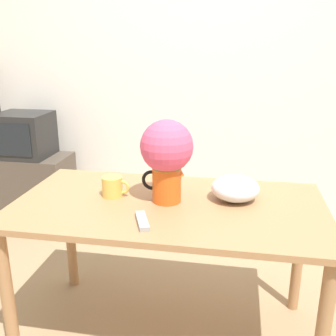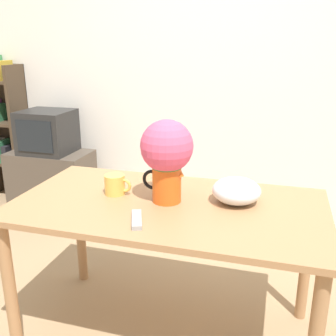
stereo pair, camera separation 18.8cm
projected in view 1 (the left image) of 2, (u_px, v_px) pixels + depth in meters
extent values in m
cube|color=silver|center=(201.00, 70.00, 3.30)|extent=(8.00, 0.05, 2.60)
cube|color=#A3754C|center=(168.00, 206.00, 1.92)|extent=(1.51, 0.82, 0.03)
cylinder|color=#A3754C|center=(8.00, 301.00, 1.83)|extent=(0.06, 0.06, 0.74)
cylinder|color=#A3754C|center=(70.00, 233.00, 2.48)|extent=(0.06, 0.06, 0.74)
cylinder|color=#A3754C|center=(299.00, 253.00, 2.25)|extent=(0.06, 0.06, 0.74)
cylinder|color=#E05619|center=(167.00, 183.00, 1.91)|extent=(0.14, 0.14, 0.19)
cone|color=#E05619|center=(179.00, 171.00, 1.88)|extent=(0.05, 0.05, 0.05)
torus|color=black|center=(152.00, 180.00, 1.92)|extent=(0.10, 0.02, 0.10)
sphere|color=#3D7033|center=(167.00, 155.00, 1.86)|extent=(0.19, 0.19, 0.19)
sphere|color=#DB4C70|center=(167.00, 146.00, 1.85)|extent=(0.25, 0.25, 0.25)
cylinder|color=gold|center=(112.00, 187.00, 1.98)|extent=(0.10, 0.10, 0.10)
torus|color=gold|center=(123.00, 187.00, 1.97)|extent=(0.07, 0.01, 0.07)
ellipsoid|color=silver|center=(235.00, 188.00, 1.93)|extent=(0.24, 0.24, 0.12)
cube|color=#999999|center=(142.00, 221.00, 1.70)|extent=(0.10, 0.18, 0.02)
cube|color=#4C4238|center=(30.00, 187.00, 3.51)|extent=(0.73, 0.41, 0.57)
cube|color=black|center=(24.00, 135.00, 3.37)|extent=(0.43, 0.39, 0.38)
cube|color=black|center=(11.00, 140.00, 3.18)|extent=(0.34, 0.01, 0.27)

